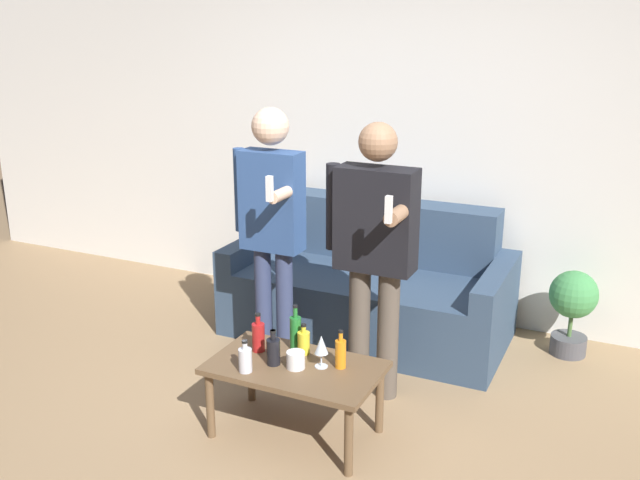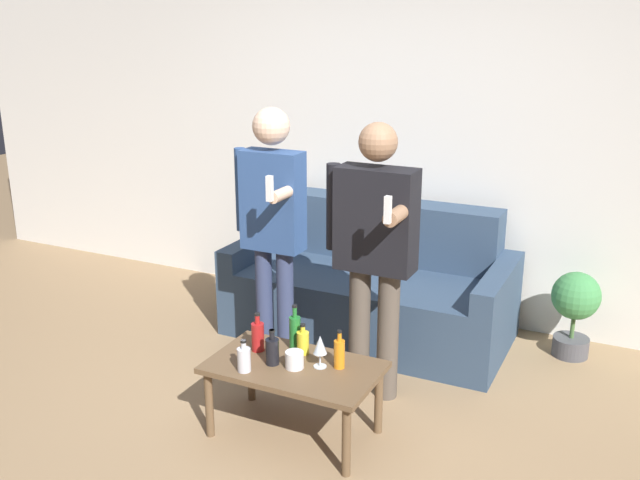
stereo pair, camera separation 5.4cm
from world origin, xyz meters
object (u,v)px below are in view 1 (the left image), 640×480
at_px(person_standing_left, 271,218).
at_px(bottle_orange, 296,332).
at_px(person_standing_right, 374,242).
at_px(couch, 370,288).
at_px(coffee_table, 295,374).

bearing_deg(person_standing_left, bottle_orange, -49.05).
bearing_deg(person_standing_right, couch, 111.95).
bearing_deg(bottle_orange, person_standing_right, 54.98).
distance_m(coffee_table, person_standing_right, 0.85).
relative_size(coffee_table, person_standing_right, 0.55).
xyz_separation_m(couch, person_standing_right, (0.33, -0.81, 0.61)).
bearing_deg(couch, coffee_table, -84.83).
xyz_separation_m(person_standing_left, person_standing_right, (0.67, -0.03, -0.05)).
height_order(bottle_orange, person_standing_right, person_standing_right).
relative_size(couch, person_standing_right, 1.19).
bearing_deg(coffee_table, couch, 95.17).
xyz_separation_m(couch, person_standing_left, (-0.34, -0.79, 0.66)).
relative_size(bottle_orange, person_standing_left, 0.15).
bearing_deg(couch, bottle_orange, -88.10).
bearing_deg(coffee_table, bottle_orange, 116.08).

